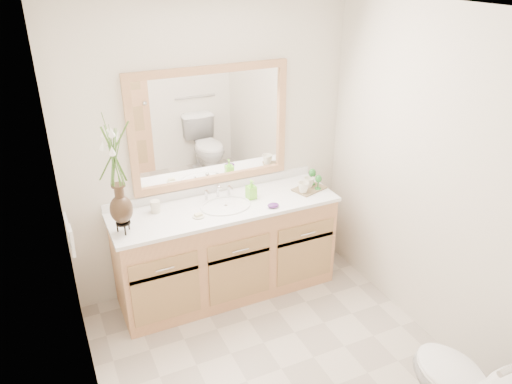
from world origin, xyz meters
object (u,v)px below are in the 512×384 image
tumbler (155,206)px  soap_bottle (251,190)px  flower_vase (115,164)px  tray (309,189)px

tumbler → soap_bottle: size_ratio=0.66×
tumbler → soap_bottle: 0.78m
flower_vase → soap_bottle: (1.06, 0.11, -0.46)m
tray → soap_bottle: bearing=156.5°
soap_bottle → tray: 0.53m
flower_vase → soap_bottle: 1.16m
flower_vase → soap_bottle: flower_vase is taller
tumbler → tray: size_ratio=0.36×
flower_vase → tray: 1.67m
flower_vase → soap_bottle: bearing=6.0°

